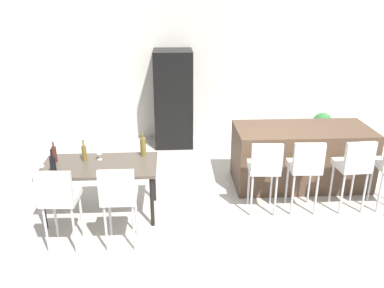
{
  "coord_description": "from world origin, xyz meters",
  "views": [
    {
      "loc": [
        -1.21,
        -4.6,
        2.89
      ],
      "look_at": [
        -0.93,
        0.55,
        0.85
      ],
      "focal_mm": 36.95,
      "sensor_mm": 36.0,
      "label": 1
    }
  ],
  "objects_px": {
    "bar_chair_middle": "(305,165)",
    "bar_chair_right": "(354,164)",
    "kitchen_island": "(301,156)",
    "dining_chair_near": "(59,196)",
    "wine_bottle_middle": "(53,165)",
    "wine_bottle_far": "(54,154)",
    "bar_chair_left": "(264,166)",
    "wine_bottle_end": "(143,146)",
    "refrigerator": "(173,99)",
    "dining_chair_far": "(119,194)",
    "wine_bottle_corner": "(84,153)",
    "wine_glass_right": "(99,151)",
    "potted_plant": "(322,125)",
    "wine_glass_left": "(41,164)",
    "dining_table": "(100,169)"
  },
  "relations": [
    {
      "from": "dining_table",
      "to": "dining_chair_near",
      "type": "height_order",
      "value": "dining_chair_near"
    },
    {
      "from": "kitchen_island",
      "to": "dining_chair_near",
      "type": "xyz_separation_m",
      "value": [
        -3.29,
        -1.52,
        0.24
      ]
    },
    {
      "from": "dining_table",
      "to": "wine_glass_right",
      "type": "height_order",
      "value": "wine_glass_right"
    },
    {
      "from": "wine_bottle_corner",
      "to": "potted_plant",
      "type": "bearing_deg",
      "value": 30.17
    },
    {
      "from": "wine_bottle_corner",
      "to": "wine_bottle_middle",
      "type": "xyz_separation_m",
      "value": [
        -0.3,
        -0.39,
        0.01
      ]
    },
    {
      "from": "bar_chair_middle",
      "to": "wine_bottle_far",
      "type": "bearing_deg",
      "value": 176.51
    },
    {
      "from": "wine_bottle_far",
      "to": "wine_glass_right",
      "type": "height_order",
      "value": "wine_bottle_far"
    },
    {
      "from": "dining_chair_far",
      "to": "wine_bottle_corner",
      "type": "xyz_separation_m",
      "value": [
        -0.55,
        0.89,
        0.15
      ]
    },
    {
      "from": "bar_chair_left",
      "to": "wine_bottle_middle",
      "type": "bearing_deg",
      "value": -176.13
    },
    {
      "from": "kitchen_island",
      "to": "bar_chair_middle",
      "type": "distance_m",
      "value": 0.9
    },
    {
      "from": "bar_chair_middle",
      "to": "wine_bottle_far",
      "type": "distance_m",
      "value": 3.34
    },
    {
      "from": "bar_chair_left",
      "to": "wine_bottle_middle",
      "type": "xyz_separation_m",
      "value": [
        -2.69,
        -0.18,
        0.17
      ]
    },
    {
      "from": "bar_chair_right",
      "to": "dining_chair_far",
      "type": "height_order",
      "value": "same"
    },
    {
      "from": "bar_chair_middle",
      "to": "bar_chair_right",
      "type": "bearing_deg",
      "value": 0.01
    },
    {
      "from": "dining_chair_far",
      "to": "wine_glass_left",
      "type": "height_order",
      "value": "dining_chair_far"
    },
    {
      "from": "bar_chair_left",
      "to": "potted_plant",
      "type": "bearing_deg",
      "value": 55.85
    },
    {
      "from": "wine_bottle_corner",
      "to": "dining_table",
      "type": "bearing_deg",
      "value": -32.81
    },
    {
      "from": "wine_bottle_middle",
      "to": "wine_bottle_far",
      "type": "bearing_deg",
      "value": 102.66
    },
    {
      "from": "wine_glass_left",
      "to": "wine_bottle_end",
      "type": "bearing_deg",
      "value": 21.51
    },
    {
      "from": "wine_glass_left",
      "to": "potted_plant",
      "type": "bearing_deg",
      "value": 30.98
    },
    {
      "from": "bar_chair_left",
      "to": "potted_plant",
      "type": "xyz_separation_m",
      "value": [
        1.79,
        2.64,
        -0.35
      ]
    },
    {
      "from": "dining_table",
      "to": "potted_plant",
      "type": "height_order",
      "value": "dining_table"
    },
    {
      "from": "bar_chair_left",
      "to": "wine_bottle_end",
      "type": "distance_m",
      "value": 1.66
    },
    {
      "from": "dining_chair_near",
      "to": "dining_chair_far",
      "type": "xyz_separation_m",
      "value": [
        0.68,
        -0.0,
        0.0
      ]
    },
    {
      "from": "bar_chair_left",
      "to": "bar_chair_middle",
      "type": "xyz_separation_m",
      "value": [
        0.55,
        -0.0,
        0.0
      ]
    },
    {
      "from": "bar_chair_middle",
      "to": "wine_bottle_corner",
      "type": "height_order",
      "value": "bar_chair_middle"
    },
    {
      "from": "dining_chair_far",
      "to": "wine_bottle_corner",
      "type": "distance_m",
      "value": 1.05
    },
    {
      "from": "bar_chair_middle",
      "to": "wine_glass_right",
      "type": "height_order",
      "value": "bar_chair_middle"
    },
    {
      "from": "wine_bottle_corner",
      "to": "wine_bottle_end",
      "type": "xyz_separation_m",
      "value": [
        0.77,
        0.13,
        0.02
      ]
    },
    {
      "from": "bar_chair_right",
      "to": "refrigerator",
      "type": "relative_size",
      "value": 0.57
    },
    {
      "from": "dining_chair_near",
      "to": "wine_glass_right",
      "type": "relative_size",
      "value": 6.03
    },
    {
      "from": "kitchen_island",
      "to": "wine_bottle_corner",
      "type": "height_order",
      "value": "wine_bottle_corner"
    },
    {
      "from": "bar_chair_middle",
      "to": "refrigerator",
      "type": "distance_m",
      "value": 3.17
    },
    {
      "from": "dining_chair_near",
      "to": "dining_chair_far",
      "type": "relative_size",
      "value": 1.0
    },
    {
      "from": "bar_chair_left",
      "to": "bar_chair_middle",
      "type": "distance_m",
      "value": 0.55
    },
    {
      "from": "bar_chair_middle",
      "to": "bar_chair_right",
      "type": "height_order",
      "value": "same"
    },
    {
      "from": "bar_chair_right",
      "to": "wine_bottle_end",
      "type": "height_order",
      "value": "wine_bottle_end"
    },
    {
      "from": "bar_chair_left",
      "to": "wine_bottle_end",
      "type": "xyz_separation_m",
      "value": [
        -1.61,
        0.34,
        0.17
      ]
    },
    {
      "from": "kitchen_island",
      "to": "wine_bottle_end",
      "type": "xyz_separation_m",
      "value": [
        -2.39,
        -0.5,
        0.41
      ]
    },
    {
      "from": "wine_bottle_middle",
      "to": "wine_glass_right",
      "type": "distance_m",
      "value": 0.65
    },
    {
      "from": "bar_chair_left",
      "to": "wine_bottle_corner",
      "type": "height_order",
      "value": "bar_chair_left"
    },
    {
      "from": "wine_glass_left",
      "to": "kitchen_island",
      "type": "bearing_deg",
      "value": 15.19
    },
    {
      "from": "dining_chair_far",
      "to": "wine_glass_left",
      "type": "distance_m",
      "value": 1.15
    },
    {
      "from": "bar_chair_middle",
      "to": "wine_bottle_middle",
      "type": "xyz_separation_m",
      "value": [
        -3.24,
        -0.18,
        0.17
      ]
    },
    {
      "from": "kitchen_island",
      "to": "wine_bottle_end",
      "type": "distance_m",
      "value": 2.48
    },
    {
      "from": "bar_chair_left",
      "to": "wine_bottle_corner",
      "type": "relative_size",
      "value": 3.53
    },
    {
      "from": "potted_plant",
      "to": "bar_chair_right",
      "type": "bearing_deg",
      "value": -102.35
    },
    {
      "from": "wine_bottle_far",
      "to": "refrigerator",
      "type": "relative_size",
      "value": 0.15
    },
    {
      "from": "kitchen_island",
      "to": "dining_chair_near",
      "type": "height_order",
      "value": "dining_chair_near"
    },
    {
      "from": "bar_chair_right",
      "to": "wine_glass_right",
      "type": "distance_m",
      "value": 3.42
    }
  ]
}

